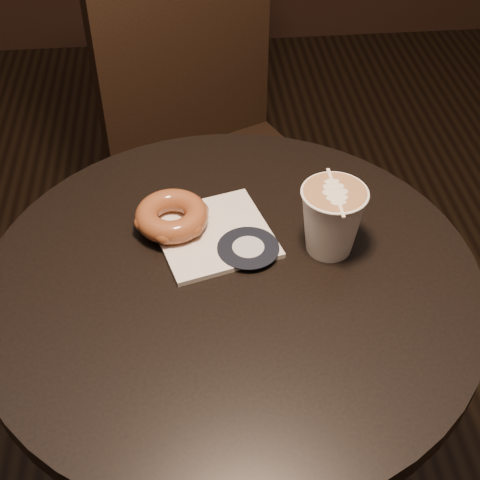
# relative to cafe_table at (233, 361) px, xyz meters

# --- Properties ---
(cafe_table) EXTENTS (0.70, 0.70, 0.75)m
(cafe_table) POSITION_rel_cafe_table_xyz_m (0.00, 0.00, 0.00)
(cafe_table) COLOR black
(cafe_table) RESTS_ON ground
(chair) EXTENTS (0.55, 0.55, 1.05)m
(chair) POSITION_rel_cafe_table_xyz_m (-0.00, 0.63, 0.04)
(chair) COLOR black
(chair) RESTS_ON ground
(pastry_bag) EXTENTS (0.20, 0.20, 0.01)m
(pastry_bag) POSITION_rel_cafe_table_xyz_m (-0.02, 0.08, 0.20)
(pastry_bag) COLOR silver
(pastry_bag) RESTS_ON cafe_table
(doughnut) EXTENTS (0.11, 0.11, 0.04)m
(doughnut) POSITION_rel_cafe_table_xyz_m (-0.08, 0.10, 0.23)
(doughnut) COLOR brown
(doughnut) RESTS_ON pastry_bag
(latte_cup) EXTENTS (0.09, 0.09, 0.10)m
(latte_cup) POSITION_rel_cafe_table_xyz_m (0.15, 0.04, 0.25)
(latte_cup) COLOR white
(latte_cup) RESTS_ON cafe_table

